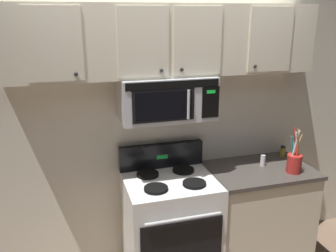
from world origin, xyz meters
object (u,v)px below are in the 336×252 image
object	(u,v)px
utensil_crock_red	(294,161)
salt_shaker	(263,160)
spice_jar	(283,151)
over_range_microwave	(166,98)
stove_range	(170,225)

from	to	relation	value
utensil_crock_red	salt_shaker	bearing A→B (deg)	131.30
salt_shaker	spice_jar	size ratio (longest dim) A/B	0.93
salt_shaker	spice_jar	distance (m)	0.33
over_range_microwave	utensil_crock_red	bearing A→B (deg)	-14.04
over_range_microwave	spice_jar	distance (m)	1.35
over_range_microwave	utensil_crock_red	xyz separation A→B (m)	(1.08, -0.27, -0.57)
over_range_microwave	salt_shaker	xyz separation A→B (m)	(0.89, -0.06, -0.63)
stove_range	salt_shaker	xyz separation A→B (m)	(0.89, 0.05, 0.48)
over_range_microwave	spice_jar	bearing A→B (deg)	3.72
spice_jar	salt_shaker	bearing A→B (deg)	-154.74
over_range_microwave	utensil_crock_red	world-z (taller)	over_range_microwave
over_range_microwave	salt_shaker	world-z (taller)	over_range_microwave
stove_range	salt_shaker	size ratio (longest dim) A/B	11.43
stove_range	over_range_microwave	size ratio (longest dim) A/B	1.47
utensil_crock_red	spice_jar	size ratio (longest dim) A/B	3.78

